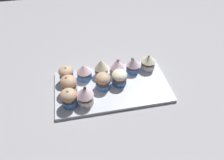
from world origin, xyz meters
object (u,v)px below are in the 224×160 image
cupcake_6 (119,77)px  cupcake_4 (84,72)px  cupcake_3 (101,67)px  cupcake_8 (69,84)px  cupcake_9 (85,95)px  cupcake_1 (133,65)px  cupcake_0 (148,62)px  baking_tray (112,87)px  cupcake_5 (66,74)px  cupcake_7 (103,81)px  cupcake_10 (69,98)px  cupcake_2 (117,67)px

cupcake_6 → cupcake_4: bearing=-24.0°
cupcake_3 → cupcake_8: cupcake_3 is taller
cupcake_8 → cupcake_9: (-5.18, 6.61, 0.30)cm
cupcake_8 → cupcake_6: bearing=-178.1°
cupcake_1 → cupcake_0: bearing=-174.9°
baking_tray → cupcake_4: (9.80, -6.35, 3.91)cm
cupcake_3 → cupcake_8: (12.94, 6.71, -0.25)cm
baking_tray → cupcake_6: 4.87cm
cupcake_6 → baking_tray: bearing=11.9°
cupcake_5 → cupcake_6: bearing=164.6°
cupcake_0 → cupcake_7: 21.11cm
baking_tray → cupcake_7: bearing=-0.7°
baking_tray → cupcake_4: size_ratio=6.66×
cupcake_4 → cupcake_8: (6.09, 6.35, 0.44)cm
cupcake_5 → cupcake_1: bearing=-178.9°
cupcake_1 → cupcake_4: 19.78cm
cupcake_1 → cupcake_10: 29.18cm
cupcake_3 → cupcake_5: size_ratio=1.09×
baking_tray → cupcake_5: bearing=-19.9°
cupcake_7 → cupcake_9: (7.30, 6.65, 0.82)cm
baking_tray → cupcake_3: (2.95, -6.71, 4.60)cm
baking_tray → cupcake_8: cupcake_8 is taller
cupcake_2 → cupcake_3: 6.28cm
cupcake_2 → cupcake_8: (19.18, 6.10, 0.11)cm
cupcake_9 → cupcake_10: cupcake_9 is taller
cupcake_6 → cupcake_8: size_ratio=0.81×
cupcake_10 → cupcake_4: bearing=-116.9°
cupcake_10 → cupcake_5: bearing=-88.0°
cupcake_9 → cupcake_10: bearing=-3.1°
cupcake_4 → cupcake_9: bearing=86.0°
cupcake_2 → cupcake_6: (0.27, 5.47, -0.47)cm
baking_tray → cupcake_9: (10.71, 6.61, 4.65)cm
cupcake_7 → cupcake_9: 9.91cm
cupcake_9 → cupcake_4: bearing=-94.0°
cupcake_1 → cupcake_10: (26.19, 12.85, 0.16)cm
baking_tray → cupcake_3: 8.66cm
baking_tray → cupcake_4: bearing=-32.9°
cupcake_5 → cupcake_8: 6.10cm
cupcake_3 → cupcake_9: size_ratio=0.95×
cupcake_8 → cupcake_9: 8.41cm
cupcake_2 → cupcake_9: (14.00, 12.71, 0.41)cm
cupcake_7 → cupcake_8: (12.49, 0.04, 0.52)cm
cupcake_4 → cupcake_7: size_ratio=1.02×
cupcake_0 → cupcake_4: (26.29, 0.77, -0.19)cm
baking_tray → cupcake_8: bearing=-0.0°
cupcake_4 → cupcake_8: cupcake_8 is taller
cupcake_4 → cupcake_10: (6.42, 12.66, 0.33)cm
baking_tray → cupcake_2: cupcake_2 is taller
cupcake_5 → cupcake_7: 14.55cm
baking_tray → cupcake_9: size_ratio=5.40×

